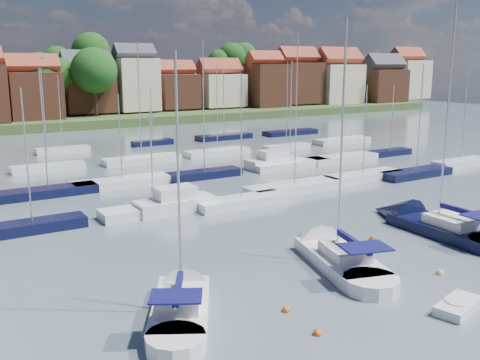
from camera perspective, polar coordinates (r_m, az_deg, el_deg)
ground at (r=67.25m, az=-9.89°, el=1.24°), size 260.00×260.00×0.00m
sailboat_left at (r=29.36m, az=-6.16°, el=-12.66°), size 7.64×10.67×14.51m
sailboat_centre at (r=36.47m, az=9.58°, el=-7.69°), size 6.53×12.76×16.73m
sailboat_navy at (r=44.80m, az=19.11°, el=-4.41°), size 4.05×13.65×18.65m
tender at (r=31.01m, az=22.23°, el=-12.35°), size 3.41×2.24×0.68m
buoy_b at (r=26.92m, az=8.24°, el=-16.03°), size 0.41×0.41×0.41m
buoy_c at (r=28.95m, az=4.93°, el=-13.80°), size 0.42×0.42×0.42m
buoy_d at (r=35.65m, az=20.56°, el=-9.41°), size 0.48×0.48×0.48m
buoy_e at (r=40.86m, az=13.94°, el=-6.20°), size 0.45×0.45×0.45m
marina_field at (r=63.51m, az=-6.69°, el=1.09°), size 79.62×41.41×15.93m
far_shore_town at (r=156.62m, az=-21.94°, el=8.49°), size 212.46×90.00×22.27m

